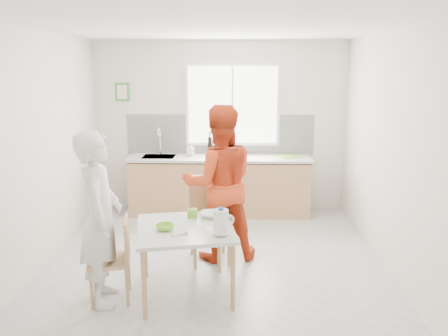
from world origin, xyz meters
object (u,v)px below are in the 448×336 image
at_px(bowl_white, 211,215).
at_px(wine_bottle_a, 217,146).
at_px(milk_jug, 221,222).
at_px(wine_bottle_b, 210,146).
at_px(chair_far, 209,214).
at_px(person_red, 219,184).
at_px(bowl_green, 165,227).
at_px(chair_left, 116,256).
at_px(dining_table, 185,234).
at_px(person_white, 100,219).

xyz_separation_m(bowl_white, wine_bottle_a, (-0.04, 2.35, 0.33)).
distance_m(milk_jug, wine_bottle_b, 2.90).
distance_m(chair_far, wine_bottle_a, 1.85).
bearing_deg(wine_bottle_b, chair_far, -87.09).
relative_size(person_red, wine_bottle_b, 6.22).
distance_m(chair_far, bowl_green, 1.05).
xyz_separation_m(wine_bottle_a, wine_bottle_b, (-0.11, 0.01, -0.01)).
height_order(chair_left, chair_far, chair_far).
distance_m(chair_left, bowl_green, 0.57).
xyz_separation_m(milk_jug, wine_bottle_b, (-0.28, 2.88, 0.21)).
relative_size(person_red, bowl_white, 8.24).
distance_m(dining_table, person_red, 1.00).
xyz_separation_m(person_red, wine_bottle_a, (-0.11, 1.75, 0.15)).
bearing_deg(person_white, bowl_green, -94.67).
xyz_separation_m(milk_jug, wine_bottle_a, (-0.17, 2.87, 0.22)).
relative_size(chair_far, bowl_green, 5.66).
relative_size(chair_far, wine_bottle_a, 3.16).
height_order(chair_left, wine_bottle_b, wine_bottle_b).
bearing_deg(wine_bottle_a, chair_left, -107.43).
height_order(dining_table, person_white, person_white).
xyz_separation_m(person_red, bowl_white, (-0.07, -0.60, -0.18)).
relative_size(chair_far, wine_bottle_b, 3.37).
bearing_deg(person_white, milk_jug, -103.88).
bearing_deg(wine_bottle_b, bowl_white, -86.27).
relative_size(bowl_green, wine_bottle_a, 0.56).
bearing_deg(wine_bottle_a, milk_jug, -86.62).
bearing_deg(bowl_white, chair_far, 96.28).
height_order(chair_far, milk_jug, chair_far).
bearing_deg(wine_bottle_a, bowl_green, -98.08).
height_order(dining_table, chair_left, chair_left).
distance_m(wine_bottle_a, wine_bottle_b, 0.11).
distance_m(dining_table, chair_far, 0.90).
bearing_deg(chair_far, wine_bottle_a, 78.09).
relative_size(dining_table, person_white, 0.64).
bearing_deg(chair_far, person_red, -1.44).
bearing_deg(milk_jug, person_red, 81.94).
height_order(bowl_white, wine_bottle_b, wine_bottle_b).
xyz_separation_m(chair_far, person_white, (-0.98, -1.04, 0.30)).
xyz_separation_m(dining_table, person_red, (0.31, 0.90, 0.29)).
relative_size(dining_table, chair_left, 1.30).
xyz_separation_m(chair_left, bowl_green, (0.49, 0.05, 0.28)).
bearing_deg(wine_bottle_a, wine_bottle_b, 175.12).
bearing_deg(bowl_green, chair_left, -174.64).
bearing_deg(wine_bottle_a, person_red, -86.49).
relative_size(person_white, bowl_white, 7.57).
bearing_deg(chair_far, chair_left, -141.41).
height_order(chair_left, person_red, person_red).
xyz_separation_m(bowl_green, bowl_white, (0.43, 0.39, -0.00)).
relative_size(person_white, milk_jug, 6.68).
xyz_separation_m(person_white, wine_bottle_b, (0.89, 2.82, 0.21)).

